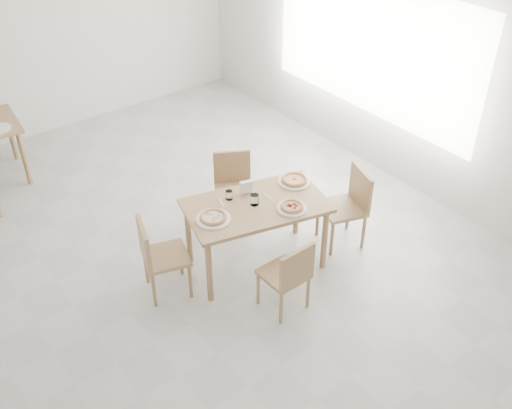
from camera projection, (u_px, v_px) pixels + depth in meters
room at (370, 48)px, 7.04m from camera, size 7.28×7.00×7.00m
main_table at (256, 212)px, 5.80m from camera, size 1.50×1.08×0.75m
chair_south at (289, 273)px, 5.38m from camera, size 0.39×0.39×0.78m
chair_north at (233, 184)px, 6.53m from camera, size 0.55×0.55×0.82m
chair_west at (157, 253)px, 5.56m from camera, size 0.51×0.51×0.83m
chair_east at (350, 202)px, 6.21m from camera, size 0.54×0.54×0.86m
plate_margherita at (294, 181)px, 6.05m from camera, size 0.33×0.33×0.02m
plate_mushroom at (213, 219)px, 5.53m from camera, size 0.33×0.33×0.02m
plate_pepperoni at (292, 208)px, 5.67m from camera, size 0.29×0.29×0.02m
pizza_margherita at (294, 180)px, 6.03m from camera, size 0.31×0.31×0.03m
pizza_mushroom at (213, 217)px, 5.52m from camera, size 0.32×0.32×0.03m
pizza_pepperoni at (292, 206)px, 5.66m from camera, size 0.27×0.27×0.03m
tumbler_a at (255, 200)px, 5.71m from camera, size 0.08×0.08×0.11m
tumbler_b at (229, 195)px, 5.78m from camera, size 0.07×0.07×0.09m
napkin_holder at (246, 188)px, 5.85m from camera, size 0.14×0.09×0.14m
fork_a at (268, 197)px, 5.83m from camera, size 0.02×0.17×0.01m
fork_b at (222, 203)px, 5.75m from camera, size 0.06×0.16×0.01m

